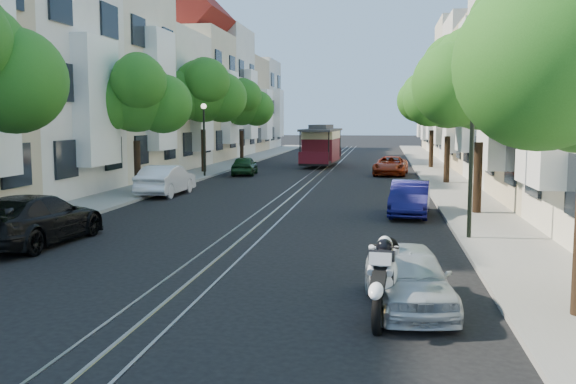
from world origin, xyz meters
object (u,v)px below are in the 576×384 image
at_px(sportbike_rider, 383,275).
at_px(cable_car, 321,144).
at_px(tree_e_d, 433,97).
at_px(tree_e_b, 483,79).
at_px(parked_car_e_mid, 410,198).
at_px(lamp_east, 472,138).
at_px(tree_w_d, 242,104).
at_px(parked_car_e_far, 391,166).
at_px(tree_w_c, 204,92).
at_px(parked_car_w_far, 245,166).
at_px(tree_e_c, 450,95).
at_px(parked_car_w_near, 35,219).
at_px(parked_car_e_near, 408,277).
at_px(tree_w_b, 137,96).
at_px(parked_car_w_mid, 166,180).
at_px(lamp_west, 204,129).

height_order(sportbike_rider, cable_car, cable_car).
relative_size(tree_e_d, sportbike_rider, 3.27).
distance_m(tree_e_b, parked_car_e_mid, 4.77).
bearing_deg(lamp_east, parked_car_e_mid, 106.75).
height_order(tree_w_d, cable_car, tree_w_d).
xyz_separation_m(tree_e_b, cable_car, (-7.76, 23.38, -3.11)).
relative_size(lamp_east, parked_car_e_far, 1.01).
bearing_deg(parked_car_e_far, tree_e_d, 68.18).
height_order(tree_w_c, parked_car_w_far, tree_w_c).
relative_size(tree_e_c, parked_car_w_near, 1.37).
xyz_separation_m(sportbike_rider, parked_car_e_far, (0.45, 28.85, -0.22)).
bearing_deg(parked_car_w_near, parked_car_e_near, 158.55).
height_order(tree_e_c, tree_w_c, tree_w_c).
bearing_deg(tree_e_b, parked_car_w_near, -150.37).
bearing_deg(tree_w_b, tree_w_d, 90.00).
xyz_separation_m(parked_car_e_far, parked_car_w_mid, (-10.00, -12.08, 0.10)).
relative_size(tree_w_b, parked_car_e_mid, 1.69).
relative_size(lamp_west, cable_car, 0.58).
xyz_separation_m(tree_e_b, parked_car_w_mid, (-12.86, 4.34, -4.06)).
relative_size(parked_car_e_near, parked_car_e_mid, 0.90).
distance_m(tree_e_c, tree_w_c, 15.25).
distance_m(tree_w_b, parked_car_w_mid, 4.08).
bearing_deg(tree_w_c, parked_car_e_far, 2.10).
xyz_separation_m(sportbike_rider, parked_car_w_mid, (-9.55, 16.76, -0.12)).
bearing_deg(tree_w_d, cable_car, -28.59).
bearing_deg(tree_e_b, lamp_east, -100.93).
bearing_deg(parked_car_w_far, tree_e_d, -155.05).
height_order(tree_w_b, tree_w_d, tree_w_d).
bearing_deg(tree_w_c, sportbike_rider, -68.68).
xyz_separation_m(tree_w_b, tree_w_c, (0.00, 11.00, 0.67)).
distance_m(lamp_east, parked_car_e_far, 21.60).
height_order(tree_w_c, parked_car_w_near, tree_w_c).
xyz_separation_m(tree_e_c, cable_car, (-7.76, 12.38, -2.98)).
bearing_deg(cable_car, parked_car_e_far, -51.87).
relative_size(parked_car_e_near, parked_car_e_far, 0.81).
bearing_deg(tree_w_d, tree_e_d, -19.15).
xyz_separation_m(tree_e_c, parked_car_e_near, (-2.86, -22.64, -4.03)).
xyz_separation_m(parked_car_w_mid, parked_car_w_far, (1.20, 10.86, -0.09)).
relative_size(tree_e_c, parked_car_w_mid, 1.59).
bearing_deg(parked_car_w_mid, cable_car, -103.12).
height_order(sportbike_rider, parked_car_e_mid, sportbike_rider).
bearing_deg(parked_car_e_far, tree_w_c, -172.56).
bearing_deg(parked_car_w_far, sportbike_rider, 101.51).
distance_m(sportbike_rider, parked_car_w_near, 10.64).
distance_m(tree_e_b, parked_car_w_mid, 14.17).
relative_size(tree_e_d, parked_car_e_far, 1.66).
distance_m(tree_e_b, sportbike_rider, 13.45).
bearing_deg(tree_w_b, parked_car_w_near, -81.25).
bearing_deg(parked_car_e_far, cable_car, 130.49).
bearing_deg(tree_e_b, sportbike_rider, -104.91).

